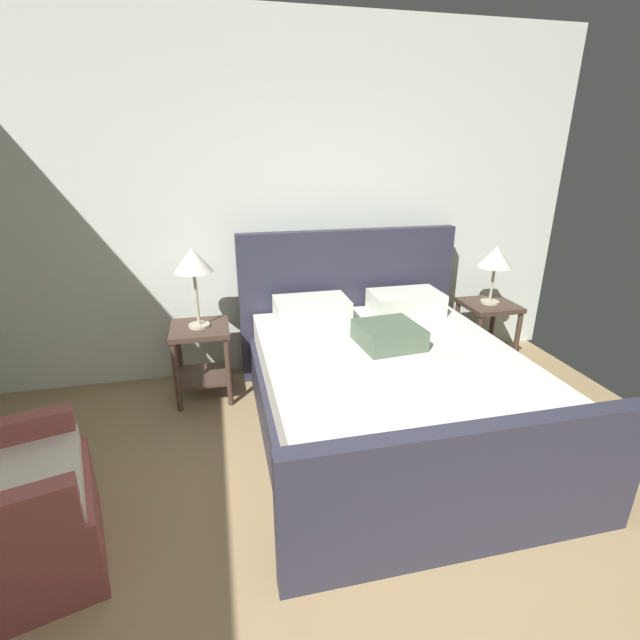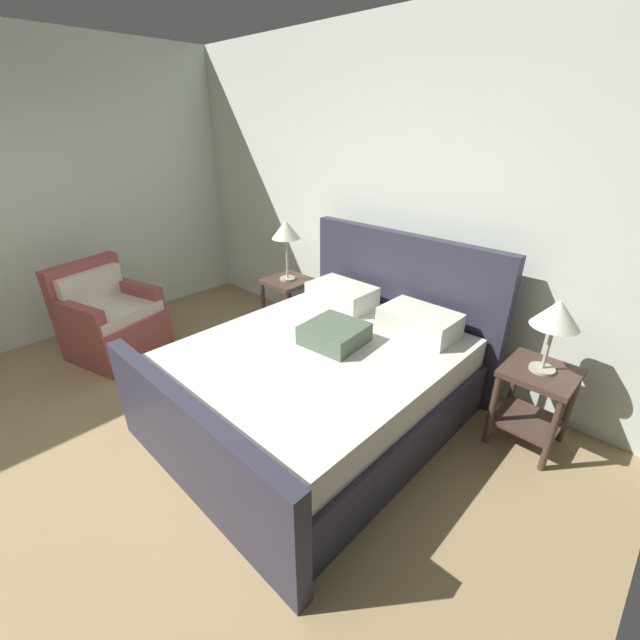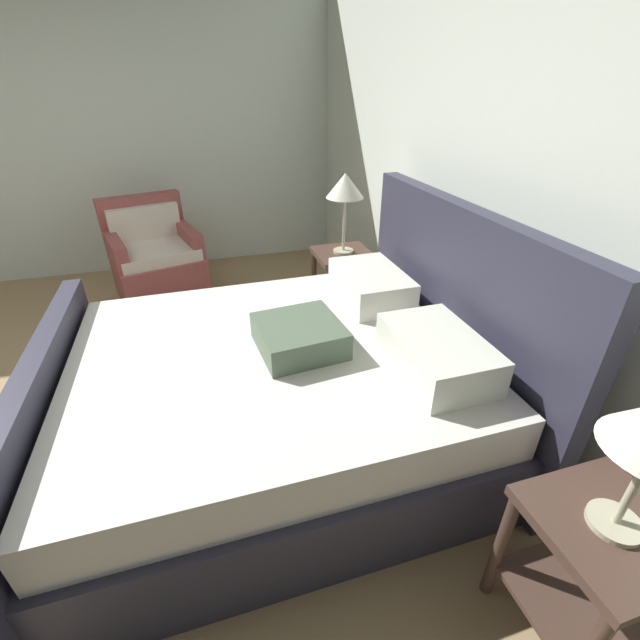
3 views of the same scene
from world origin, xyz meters
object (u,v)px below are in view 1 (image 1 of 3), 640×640
(table_lamp_right, at_px, (496,259))
(nightstand_left, at_px, (202,350))
(nightstand_right, at_px, (487,324))
(bed, at_px, (387,385))
(table_lamp_left, at_px, (193,263))

(table_lamp_right, relative_size, nightstand_left, 0.84)
(nightstand_right, distance_m, table_lamp_right, 0.60)
(nightstand_left, bearing_deg, nightstand_right, 0.14)
(table_lamp_right, bearing_deg, bed, -147.92)
(bed, relative_size, table_lamp_left, 3.57)
(nightstand_left, distance_m, table_lamp_left, 0.70)
(table_lamp_right, xyz_separation_m, table_lamp_left, (-2.48, -0.01, 0.10))
(bed, relative_size, nightstand_left, 3.63)
(table_lamp_left, bearing_deg, bed, -31.87)
(bed, bearing_deg, nightstand_left, 148.13)
(table_lamp_right, height_order, nightstand_left, table_lamp_right)
(bed, height_order, table_lamp_left, bed)
(nightstand_right, height_order, table_lamp_left, table_lamp_left)
(table_lamp_right, bearing_deg, nightstand_left, -179.86)
(nightstand_right, relative_size, nightstand_left, 1.00)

